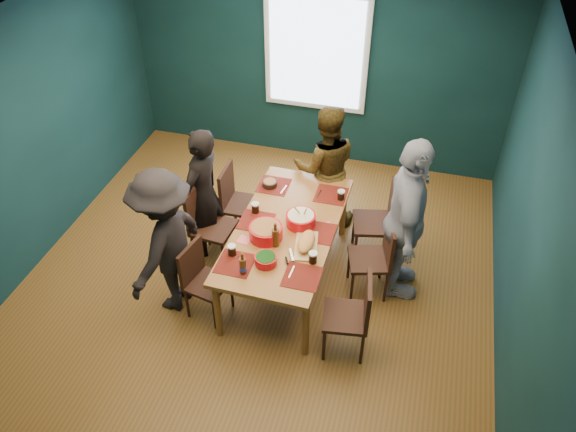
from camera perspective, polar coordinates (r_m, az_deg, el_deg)
name	(u,v)px	position (r m, az deg, el deg)	size (l,w,h in m)	color
room	(266,157)	(5.63, -2.30, 6.00)	(5.01, 5.01, 2.71)	brown
dining_table	(287,232)	(5.76, -0.15, -1.65)	(1.03, 2.00, 0.75)	olive
chair_left_far	(236,198)	(6.48, -5.35, 1.87)	(0.42, 0.42, 0.93)	#331A11
chair_left_mid	(206,220)	(6.19, -8.38, -0.39)	(0.46, 0.46, 0.94)	#331A11
chair_left_near	(200,275)	(5.65, -8.90, -5.98)	(0.45, 0.45, 0.84)	#331A11
chair_right_far	(382,217)	(6.23, 9.55, -0.08)	(0.52, 0.52, 0.96)	#331A11
chair_right_mid	(378,253)	(5.83, 9.14, -3.77)	(0.50, 0.50, 0.91)	#331A11
chair_right_near	(355,311)	(5.25, 6.86, -9.55)	(0.47, 0.47, 0.91)	#331A11
person_far_left	(203,194)	(6.16, -8.62, 2.24)	(0.57, 0.38, 1.57)	black
person_back	(325,167)	(6.53, 3.80, 4.96)	(0.76, 0.59, 1.56)	black
person_right	(406,222)	(5.64, 11.88, -0.58)	(1.08, 0.45, 1.85)	white
person_near_left	(166,243)	(5.57, -12.28, -2.68)	(1.06, 0.61, 1.63)	black
bowl_salad	(266,231)	(5.56, -2.28, -1.58)	(0.34, 0.34, 0.14)	red
bowl_dumpling	(301,219)	(5.71, 1.31, -0.31)	(0.30, 0.30, 0.28)	red
bowl_herbs	(266,260)	(5.30, -2.26, -4.44)	(0.21, 0.21, 0.09)	red
cutting_board	(306,243)	(5.46, 1.85, -2.72)	(0.30, 0.54, 0.12)	tan
small_bowl	(270,183)	(6.25, -1.88, 3.34)	(0.17, 0.17, 0.07)	black
beer_bottle_a	(243,266)	(5.19, -4.61, -5.10)	(0.07, 0.07, 0.25)	#43230C
beer_bottle_b	(275,237)	(5.44, -1.28, -2.15)	(0.07, 0.07, 0.28)	#43230C
cola_glass_a	(232,250)	(5.40, -5.72, -3.43)	(0.08, 0.08, 0.12)	black
cola_glass_b	(313,257)	(5.30, 2.55, -4.19)	(0.08, 0.08, 0.12)	black
cola_glass_c	(341,195)	(6.06, 5.41, 2.17)	(0.08, 0.08, 0.11)	black
cola_glass_d	(255,207)	(5.87, -3.34, 0.88)	(0.08, 0.08, 0.12)	black
napkin_a	(325,227)	(5.72, 3.80, -1.15)	(0.15, 0.15, 0.00)	#F5676F
napkin_b	(244,240)	(5.58, -4.48, -2.43)	(0.12, 0.12, 0.00)	#F5676F
napkin_c	(305,281)	(5.17, 1.74, -6.58)	(0.13, 0.13, 0.00)	#F5676F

